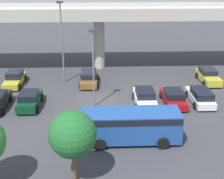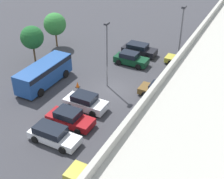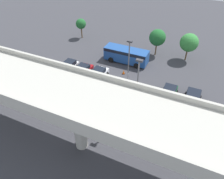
# 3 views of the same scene
# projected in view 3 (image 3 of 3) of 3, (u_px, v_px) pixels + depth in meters

# --- Properties ---
(ground_plane) EXTENTS (105.13, 105.13, 0.00)m
(ground_plane) POSITION_uv_depth(u_px,v_px,m) (121.00, 89.00, 32.52)
(ground_plane) COLOR #38383D
(highway_overpass) EXTENTS (50.41, 6.69, 8.05)m
(highway_overpass) POSITION_uv_depth(u_px,v_px,m) (76.00, 100.00, 20.31)
(highway_overpass) COLOR #ADAAA0
(highway_overpass) RESTS_ON ground_plane
(parked_car_0) EXTENTS (1.97, 4.61, 1.54)m
(parked_car_0) POSITION_uv_depth(u_px,v_px,m) (181.00, 132.00, 25.10)
(parked_car_0) COLOR gold
(parked_car_0) RESTS_ON ground_plane
(parked_car_1) EXTENTS (2.05, 4.33, 1.59)m
(parked_car_1) POSITION_uv_depth(u_px,v_px,m) (169.00, 94.00, 30.38)
(parked_car_1) COLOR #0C381E
(parked_car_1) RESTS_ON ground_plane
(parked_car_2) EXTENTS (2.11, 4.66, 1.43)m
(parked_car_2) POSITION_uv_depth(u_px,v_px,m) (115.00, 110.00, 27.90)
(parked_car_2) COLOR brown
(parked_car_2) RESTS_ON ground_plane
(parked_car_3) EXTENTS (2.12, 4.39, 1.61)m
(parked_car_3) POSITION_uv_depth(u_px,v_px,m) (98.00, 75.00, 34.00)
(parked_car_3) COLOR silver
(parked_car_3) RESTS_ON ground_plane
(parked_car_4) EXTENTS (2.14, 4.54, 1.48)m
(parked_car_4) POSITION_uv_depth(u_px,v_px,m) (82.00, 71.00, 34.97)
(parked_car_4) COLOR maroon
(parked_car_4) RESTS_ON ground_plane
(parked_car_5) EXTENTS (2.05, 4.68, 1.48)m
(parked_car_5) POSITION_uv_depth(u_px,v_px,m) (67.00, 67.00, 35.77)
(parked_car_5) COLOR silver
(parked_car_5) RESTS_ON ground_plane
(parked_car_6) EXTENTS (2.05, 4.53, 1.53)m
(parked_car_6) POSITION_uv_depth(u_px,v_px,m) (30.00, 83.00, 32.48)
(parked_car_6) COLOR gold
(parked_car_6) RESTS_ON ground_plane
(parked_car_7) EXTENTS (2.18, 4.62, 1.54)m
(parked_car_7) POSITION_uv_depth(u_px,v_px,m) (192.00, 99.00, 29.50)
(parked_car_7) COLOR black
(parked_car_7) RESTS_ON ground_plane
(shuttle_bus) EXTENTS (7.59, 2.71, 2.50)m
(shuttle_bus) POSITION_uv_depth(u_px,v_px,m) (126.00, 54.00, 37.63)
(shuttle_bus) COLOR #1E478C
(shuttle_bus) RESTS_ON ground_plane
(lamp_post_near_aisle) EXTENTS (0.70, 0.35, 9.19)m
(lamp_post_near_aisle) POSITION_uv_depth(u_px,v_px,m) (137.00, 91.00, 23.66)
(lamp_post_near_aisle) COLOR slate
(lamp_post_near_aisle) RESTS_ON ground_plane
(lamp_post_mid_lot) EXTENTS (0.70, 0.35, 7.49)m
(lamp_post_mid_lot) POSITION_uv_depth(u_px,v_px,m) (129.00, 61.00, 30.21)
(lamp_post_mid_lot) COLOR slate
(lamp_post_mid_lot) RESTS_ON ground_plane
(tree_front_left) EXTENTS (3.12, 3.12, 4.88)m
(tree_front_left) POSITION_uv_depth(u_px,v_px,m) (189.00, 43.00, 37.09)
(tree_front_left) COLOR brown
(tree_front_left) RESTS_ON ground_plane
(tree_front_centre) EXTENTS (2.93, 2.93, 4.85)m
(tree_front_centre) POSITION_uv_depth(u_px,v_px,m) (157.00, 38.00, 38.49)
(tree_front_centre) COLOR brown
(tree_front_centre) RESTS_ON ground_plane
(tree_front_right) EXTENTS (2.07, 2.07, 4.06)m
(tree_front_right) POSITION_uv_depth(u_px,v_px,m) (81.00, 24.00, 44.40)
(tree_front_right) COLOR brown
(tree_front_right) RESTS_ON ground_plane
(traffic_cone) EXTENTS (0.44, 0.44, 0.70)m
(traffic_cone) POSITION_uv_depth(u_px,v_px,m) (124.00, 72.00, 35.37)
(traffic_cone) COLOR black
(traffic_cone) RESTS_ON ground_plane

